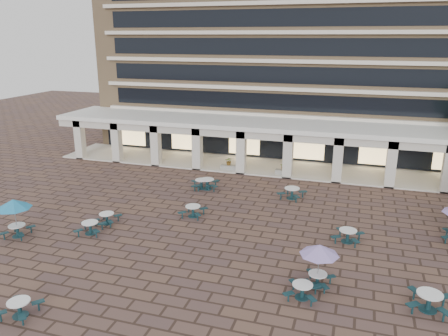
{
  "coord_description": "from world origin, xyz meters",
  "views": [
    {
      "loc": [
        7.76,
        -24.23,
        11.98
      ],
      "look_at": [
        -0.79,
        3.0,
        3.32
      ],
      "focal_mm": 35.0,
      "sensor_mm": 36.0,
      "label": 1
    }
  ],
  "objects_px": {
    "picnic_table_3": "(302,290)",
    "planter_left": "(229,165)",
    "picnic_table_1": "(19,307)",
    "planter_right": "(284,171)",
    "picnic_table_0": "(90,227)"
  },
  "relations": [
    {
      "from": "picnic_table_3",
      "to": "planter_left",
      "type": "height_order",
      "value": "planter_left"
    },
    {
      "from": "picnic_table_1",
      "to": "picnic_table_3",
      "type": "relative_size",
      "value": 1.02
    },
    {
      "from": "picnic_table_1",
      "to": "planter_right",
      "type": "height_order",
      "value": "planter_right"
    },
    {
      "from": "picnic_table_1",
      "to": "planter_right",
      "type": "relative_size",
      "value": 1.19
    },
    {
      "from": "picnic_table_0",
      "to": "planter_right",
      "type": "xyz_separation_m",
      "value": [
        9.56,
        15.6,
        -0.01
      ]
    },
    {
      "from": "picnic_table_3",
      "to": "planter_left",
      "type": "relative_size",
      "value": 1.16
    },
    {
      "from": "picnic_table_3",
      "to": "planter_right",
      "type": "relative_size",
      "value": 1.16
    },
    {
      "from": "picnic_table_3",
      "to": "planter_right",
      "type": "height_order",
      "value": "planter_right"
    },
    {
      "from": "picnic_table_1",
      "to": "planter_left",
      "type": "bearing_deg",
      "value": 79.76
    },
    {
      "from": "planter_left",
      "to": "planter_right",
      "type": "bearing_deg",
      "value": 0.0
    },
    {
      "from": "planter_left",
      "to": "picnic_table_0",
      "type": "bearing_deg",
      "value": -105.88
    },
    {
      "from": "picnic_table_1",
      "to": "picnic_table_3",
      "type": "xyz_separation_m",
      "value": [
        11.81,
        5.18,
        -0.01
      ]
    },
    {
      "from": "planter_left",
      "to": "planter_right",
      "type": "distance_m",
      "value": 5.12
    },
    {
      "from": "picnic_table_0",
      "to": "picnic_table_1",
      "type": "height_order",
      "value": "picnic_table_0"
    },
    {
      "from": "picnic_table_0",
      "to": "picnic_table_1",
      "type": "xyz_separation_m",
      "value": [
        1.92,
        -8.3,
        -0.01
      ]
    }
  ]
}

